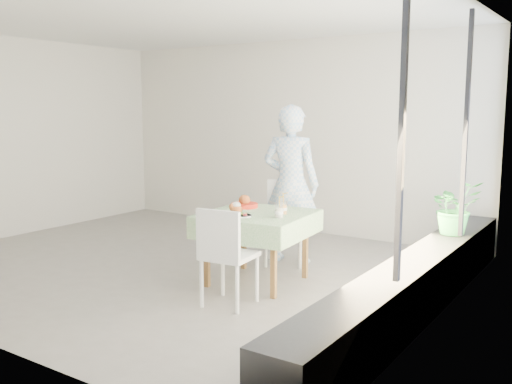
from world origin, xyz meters
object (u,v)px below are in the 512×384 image
Objects in this scene: chair_far at (285,238)px; cafe_table at (257,239)px; main_dish at (237,211)px; diner at (291,184)px; juice_cup_orange at (283,208)px; chair_near at (229,275)px; potted_plant at (455,207)px.

cafe_table is at bearing -79.68° from chair_far.
diner is at bearing 93.32° from main_dish.
diner reaches higher than juice_cup_orange.
diner is at bearing 85.33° from chair_far.
chair_near is 1.61× the size of potted_plant.
cafe_table is 2.10m from potted_plant.
chair_near is at bearing -77.01° from cafe_table.
chair_far is at bearing 94.18° from main_dish.
main_dish is at bearing -132.75° from juice_cup_orange.
chair_near is 0.50× the size of diner.
potted_plant is (1.82, 0.41, 0.49)m from chair_far.
chair_near is 2.51m from potted_plant.
chair_far is at bearing 101.60° from chair_near.
chair_near is at bearing -127.85° from potted_plant.
potted_plant reaches higher than chair_far.
main_dish is (-0.24, 0.47, 0.50)m from chair_near.
diner is at bearing 115.31° from juice_cup_orange.
diner is at bearing -170.70° from potted_plant.
juice_cup_orange is at bearing -141.83° from potted_plant.
chair_near is at bearing -95.85° from juice_cup_orange.
juice_cup_orange is at bearing 47.25° from main_dish.
chair_far reaches higher than chair_near.
cafe_table is 4.08× the size of main_dish.
potted_plant is (1.75, 1.47, -0.00)m from main_dish.
cafe_table is 1.04m from diner.
chair_near is 0.97m from juice_cup_orange.
chair_far is 1.56m from chair_near.
cafe_table is 1.97× the size of potted_plant.
potted_plant reaches higher than juice_cup_orange.
cafe_table is 0.83m from chair_far.
main_dish is at bearing -139.95° from potted_plant.
potted_plant is at bearing 52.15° from chair_near.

